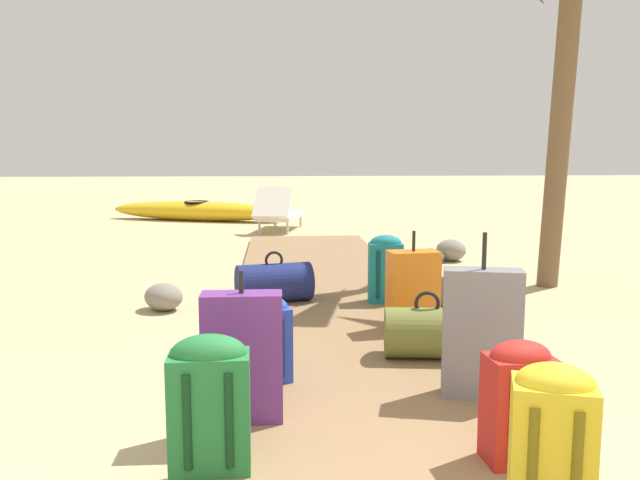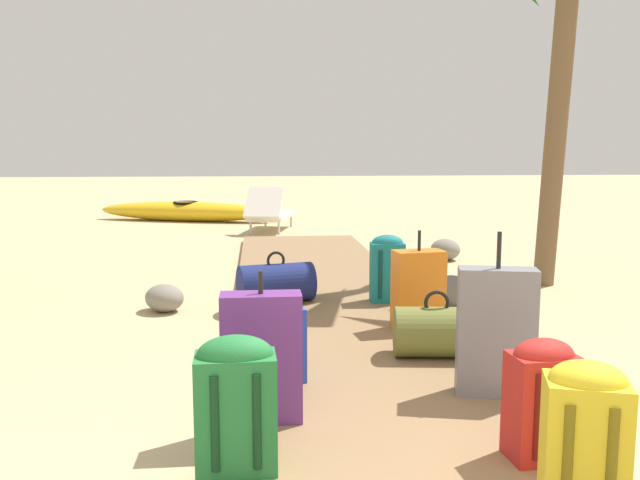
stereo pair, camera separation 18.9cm
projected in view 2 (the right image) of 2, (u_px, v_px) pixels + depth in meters
The scene contains 18 objects.
ground_plane at pixel (340, 333), 5.08m from camera, with size 60.00×60.00×0.00m, color tan.
boardwalk at pixel (328, 302), 5.93m from camera, with size 1.67×8.62×0.08m, color olive.
suitcase_purple at pixel (262, 357), 3.21m from camera, with size 0.39×0.17×0.75m.
duffel_bag_olive at pixel (436, 332), 4.23m from camera, with size 0.57×0.39×0.44m.
backpack_yellow at pixel (584, 441), 2.30m from camera, with size 0.33×0.29×0.61m.
suitcase_orange at pixel (418, 290), 4.89m from camera, with size 0.39×0.25×0.74m.
duffel_bag_navy at pixel (276, 283), 5.74m from camera, with size 0.71×0.48×0.45m.
suitcase_grey at pixel (496, 332), 3.55m from camera, with size 0.44×0.25×0.90m.
backpack_green at pixel (236, 400), 2.71m from camera, with size 0.34×0.23×0.58m.
backpack_teal at pixel (387, 267), 5.75m from camera, with size 0.30×0.22×0.59m.
backpack_red at pixel (542, 396), 2.81m from camera, with size 0.29×0.23×0.53m.
backpack_blue at pixel (279, 337), 3.77m from camera, with size 0.32×0.26×0.50m.
lounge_chair at pixel (270, 213), 11.31m from camera, with size 0.94×1.64×0.79m.
kayak at pixel (186, 211), 13.00m from camera, with size 3.68×1.77×0.39m.
rock_right_near at pixel (452, 291), 5.91m from camera, with size 0.43×0.37×0.29m, color slate.
rock_right_far at pixel (445, 250), 8.41m from camera, with size 0.37×0.40×0.27m, color gray.
rock_left_mid at pixel (164, 298), 5.75m from camera, with size 0.38×0.32×0.24m, color gray.
rock_right_mid at pixel (431, 256), 8.23m from camera, with size 0.20×0.20×0.16m, color slate.
Camera 2 is at (-0.63, -1.45, 1.41)m, focal length 36.88 mm.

